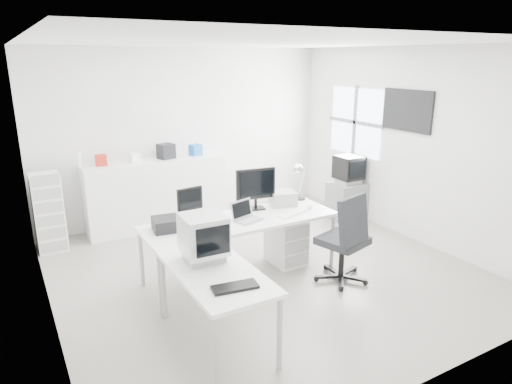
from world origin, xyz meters
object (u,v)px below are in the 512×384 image
lcd_monitor_small (190,205)px  tv_cabinet (347,201)px  office_chair (343,236)px  filing_cabinet (48,212)px  crt_tv (349,170)px  drawer_pedestal (286,241)px  inkjet_printer (171,223)px  main_desk (241,248)px  crt_monitor (204,240)px  laser_printer (283,198)px  side_desk (216,306)px  lcd_monitor_large (256,189)px  sideboard (156,193)px  laptop (248,212)px

lcd_monitor_small → tv_cabinet: 3.24m
lcd_monitor_small → tv_cabinet: size_ratio=0.65×
office_chair → filing_cabinet: 4.08m
crt_tv → drawer_pedestal: bearing=-153.1°
inkjet_printer → filing_cabinet: size_ratio=0.36×
main_desk → crt_monitor: size_ratio=5.75×
laser_printer → crt_monitor: crt_monitor is taller
laser_printer → office_chair: office_chair is taller
tv_cabinet → office_chair: bearing=-132.1°
side_desk → crt_tv: bearing=31.6°
inkjet_printer → filing_cabinet: (-1.11, 1.98, -0.27)m
office_chair → filing_cabinet: size_ratio=1.04×
lcd_monitor_large → crt_tv: lcd_monitor_large is taller
office_chair → sideboard: size_ratio=0.52×
side_desk → sideboard: bearing=81.5°
filing_cabinet → crt_tv: bearing=-13.7°
drawer_pedestal → tv_cabinet: (1.84, 0.94, 0.01)m
lcd_monitor_large → laser_printer: (0.40, -0.03, -0.18)m
side_desk → drawer_pedestal: (1.55, 1.15, -0.08)m
laptop → sideboard: sideboard is taller
inkjet_printer → crt_monitor: 0.96m
lcd_monitor_large → side_desk: bearing=-123.4°
main_desk → inkjet_printer: 0.97m
crt_monitor → crt_tv: crt_monitor is taller
drawer_pedestal → crt_tv: (1.84, 0.94, 0.55)m
inkjet_printer → laptop: bearing=-4.8°
side_desk → crt_monitor: size_ratio=3.36×
tv_cabinet → filing_cabinet: (-4.50, 1.10, 0.24)m
lcd_monitor_small → office_chair: size_ratio=0.35×
inkjet_printer → crt_monitor: bearing=-82.3°
office_chair → crt_tv: (1.53, 1.69, 0.28)m
crt_monitor → crt_tv: bearing=30.9°
inkjet_printer → laser_printer: 1.60m
sideboard → filing_cabinet: 1.61m
main_desk → sideboard: bearing=99.0°
laptop → filing_cabinet: 2.98m
inkjet_printer → laptop: laptop is taller
office_chair → filing_cabinet: (-2.97, 2.79, -0.02)m
main_desk → lcd_monitor_large: 0.78m
laser_printer → office_chair: bearing=-59.0°
tv_cabinet → laptop: bearing=-156.5°
filing_cabinet → office_chair: bearing=-43.2°
laser_printer → filing_cabinet: filing_cabinet is taller
drawer_pedestal → lcd_monitor_large: 0.83m
lcd_monitor_small → laser_printer: (1.30, -0.03, -0.11)m
tv_cabinet → sideboard: 3.16m
side_desk → lcd_monitor_large: 1.92m
sideboard → laptop: bearing=-80.2°
sideboard → filing_cabinet: size_ratio=2.00×
office_chair → sideboard: (-1.36, 2.94, -0.02)m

